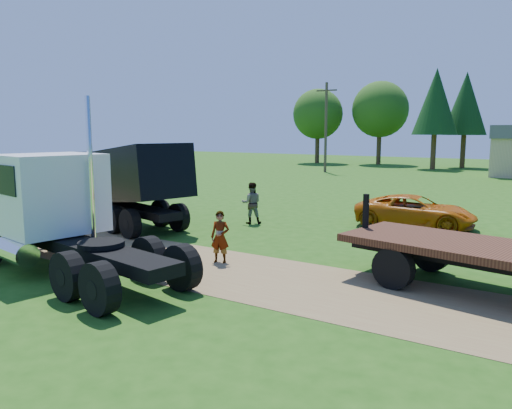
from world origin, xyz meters
The scene contains 7 objects.
ground centered at (0.00, 0.00, 0.00)m, with size 140.00×140.00×0.00m, color #1F4E11.
dirt_track centered at (0.00, 0.00, 0.01)m, with size 120.00×4.20×0.01m, color brown.
white_semi_tractor centered at (-5.31, -2.58, 1.76)m, with size 8.71×4.03×5.15m.
black_dump_truck centered at (-8.92, 3.39, 2.03)m, with size 8.70×4.50×3.69m.
orange_pickup centered at (2.05, 10.02, 0.70)m, with size 2.32×5.03×1.40m, color #BF5D09.
spectator_a centered at (-1.46, 0.66, 0.83)m, with size 0.61×0.40×1.66m, color #999999.
spectator_b centered at (-4.40, 6.88, 0.94)m, with size 0.91×0.71×1.87m, color #999999.
Camera 1 is at (7.90, -11.65, 4.14)m, focal length 35.00 mm.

